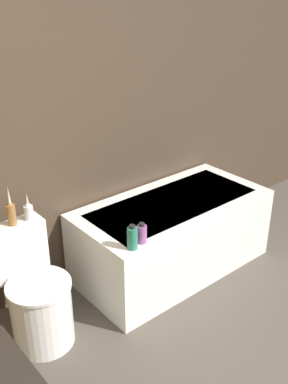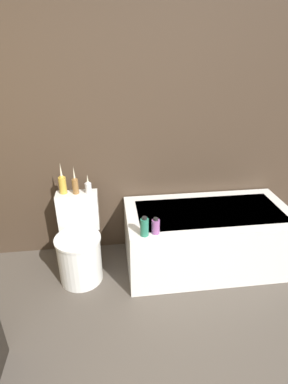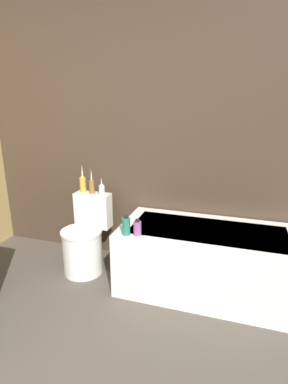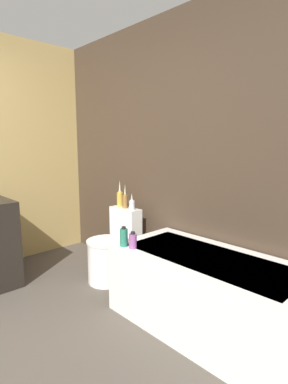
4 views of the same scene
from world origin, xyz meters
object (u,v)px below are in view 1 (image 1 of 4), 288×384
(toilet, at_px, (36,298))
(shampoo_bottle_short, at_px, (142,234))
(bathtub, at_px, (172,235))
(vase_silver, at_px, (11,212))
(shampoo_bottle_tall, at_px, (132,238))
(vase_bronze, at_px, (28,211))

(toilet, relative_size, shampoo_bottle_short, 5.32)
(bathtub, bearing_deg, vase_silver, 171.24)
(vase_silver, bearing_deg, shampoo_bottle_tall, -41.20)
(bathtub, relative_size, vase_bronze, 8.56)
(toilet, distance_m, shampoo_bottle_short, 0.76)
(toilet, relative_size, vase_bronze, 4.22)
(vase_silver, distance_m, shampoo_bottle_tall, 0.74)
(vase_bronze, xyz_separation_m, shampoo_bottle_short, (0.52, -0.46, -0.16))
(shampoo_bottle_tall, distance_m, shampoo_bottle_short, 0.09)
(shampoo_bottle_tall, xyz_separation_m, shampoo_bottle_short, (0.09, 0.02, -0.01))
(bathtub, bearing_deg, shampoo_bottle_tall, -154.57)
(toilet, xyz_separation_m, vase_bronze, (0.11, 0.19, 0.49))
(vase_bronze, xyz_separation_m, shampoo_bottle_tall, (0.43, -0.47, -0.14))
(toilet, height_order, shampoo_bottle_tall, shampoo_bottle_tall)
(bathtub, height_order, vase_silver, vase_silver)
(bathtub, distance_m, shampoo_bottle_short, 0.69)
(toilet, height_order, shampoo_bottle_short, toilet)
(toilet, xyz_separation_m, vase_silver, (0.00, 0.20, 0.52))
(bathtub, distance_m, toilet, 1.17)
(toilet, bearing_deg, shampoo_bottle_short, -22.33)
(vase_silver, bearing_deg, toilet, -90.00)
(toilet, relative_size, vase_silver, 2.89)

